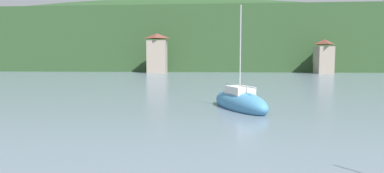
% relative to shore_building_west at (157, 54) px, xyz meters
% --- Properties ---
extents(wooded_hillside, '(352.00, 55.78, 41.96)m').
position_rel_shore_building_west_xyz_m(wooded_hillside, '(4.10, 37.94, 3.00)').
color(wooded_hillside, '#2D4C28').
rests_on(wooded_hillside, ground_plane).
extents(shore_building_west, '(5.29, 4.07, 10.68)m').
position_rel_shore_building_west_xyz_m(shore_building_west, '(0.00, 0.00, 0.00)').
color(shore_building_west, gray).
rests_on(shore_building_west, ground_plane).
extents(shore_building_westcentral, '(4.02, 5.58, 8.95)m').
position_rel_shore_building_west_xyz_m(shore_building_westcentral, '(44.17, 0.72, -0.85)').
color(shore_building_westcentral, gray).
rests_on(shore_building_westcentral, ground_plane).
extents(sailboat_mid_2, '(5.30, 7.96, 8.83)m').
position_rel_shore_building_west_xyz_m(sailboat_mid_2, '(18.19, -60.67, -4.65)').
color(sailboat_mid_2, teal).
rests_on(sailboat_mid_2, ground_plane).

